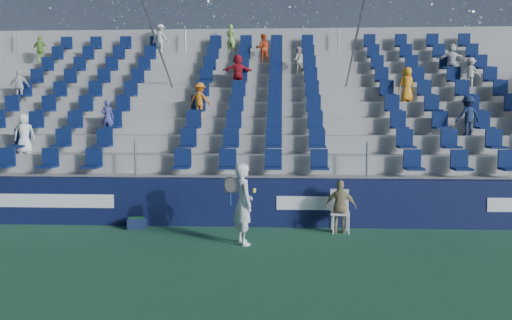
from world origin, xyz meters
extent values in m
plane|color=#296140|center=(0.00, 0.00, 0.00)|extent=(70.00, 70.00, 0.00)
cube|color=#10163C|center=(0.00, 3.15, 0.60)|extent=(24.00, 0.30, 1.20)
cube|color=white|center=(-5.00, 2.99, 0.62)|extent=(3.20, 0.02, 0.34)
cube|color=white|center=(1.50, 2.99, 0.62)|extent=(1.60, 0.02, 0.34)
cube|color=#A0A09B|center=(0.00, 3.72, 0.60)|extent=(24.00, 0.85, 1.20)
cube|color=#A0A09B|center=(0.00, 4.57, 0.85)|extent=(24.00, 0.85, 1.70)
cube|color=#A0A09B|center=(0.00, 5.42, 1.10)|extent=(24.00, 0.85, 2.20)
cube|color=#A0A09B|center=(0.00, 6.28, 1.35)|extent=(24.00, 0.85, 2.70)
cube|color=#A0A09B|center=(0.00, 7.12, 1.60)|extent=(24.00, 0.85, 3.20)
cube|color=#A0A09B|center=(0.00, 7.97, 1.85)|extent=(24.00, 0.85, 3.70)
cube|color=#A0A09B|center=(0.00, 8.82, 2.10)|extent=(24.00, 0.85, 4.20)
cube|color=#A0A09B|center=(0.00, 9.68, 2.35)|extent=(24.00, 0.85, 4.70)
cube|color=#A0A09B|center=(0.00, 10.52, 2.60)|extent=(24.00, 0.85, 5.20)
cube|color=#A0A09B|center=(0.00, 11.20, 3.10)|extent=(24.00, 0.50, 6.20)
cube|color=#0B1A47|center=(0.00, 3.72, 1.55)|extent=(16.05, 0.50, 0.70)
cube|color=#0B1A47|center=(0.00, 4.57, 2.05)|extent=(16.05, 0.50, 0.70)
cube|color=#0B1A47|center=(0.00, 5.42, 2.55)|extent=(16.05, 0.50, 0.70)
cube|color=#0B1A47|center=(0.00, 6.28, 3.05)|extent=(16.05, 0.50, 0.70)
cube|color=#0B1A47|center=(0.00, 7.12, 3.55)|extent=(16.05, 0.50, 0.70)
cube|color=#0B1A47|center=(0.00, 7.97, 4.05)|extent=(16.05, 0.50, 0.70)
cube|color=#0B1A47|center=(0.00, 8.82, 4.55)|extent=(16.05, 0.50, 0.70)
cube|color=#0B1A47|center=(0.00, 9.68, 5.05)|extent=(16.05, 0.50, 0.70)
cube|color=#0B1A47|center=(0.00, 10.52, 5.55)|extent=(16.05, 0.50, 0.70)
cylinder|color=gray|center=(-3.00, 7.12, 4.35)|extent=(0.06, 7.68, 4.55)
cylinder|color=gray|center=(3.00, 7.12, 4.35)|extent=(0.06, 7.68, 4.55)
imported|color=white|center=(-6.45, 4.52, 2.26)|extent=(0.63, 0.50, 1.13)
imported|color=#172446|center=(6.13, 5.38, 2.76)|extent=(0.79, 0.54, 1.12)
imported|color=orange|center=(-1.72, 6.23, 3.24)|extent=(0.79, 0.59, 1.08)
imported|color=silver|center=(-3.95, 10.47, 5.76)|extent=(0.82, 0.61, 1.13)
imported|color=orange|center=(4.80, 7.08, 3.75)|extent=(0.62, 0.50, 1.10)
imported|color=#8DC54E|center=(-8.38, 9.62, 5.25)|extent=(0.67, 0.32, 1.10)
imported|color=red|center=(0.10, 9.62, 5.24)|extent=(0.58, 0.49, 1.08)
imported|color=white|center=(6.73, 8.77, 4.73)|extent=(0.98, 0.31, 1.06)
imported|color=beige|center=(1.37, 8.77, 4.69)|extent=(0.54, 0.46, 0.98)
imported|color=silver|center=(-7.89, 7.08, 3.74)|extent=(0.66, 0.36, 1.08)
imported|color=#B51823|center=(-0.69, 7.93, 4.26)|extent=(1.09, 0.59, 1.13)
imported|color=#3C4384|center=(-4.34, 5.38, 2.72)|extent=(0.38, 0.25, 1.03)
imported|color=silver|center=(7.08, 7.93, 4.19)|extent=(0.72, 0.55, 0.98)
imported|color=#84BC4B|center=(-1.18, 10.47, 5.74)|extent=(0.46, 0.37, 1.08)
imported|color=silver|center=(0.00, 1.39, 0.88)|extent=(0.63, 0.76, 1.77)
cylinder|color=navy|center=(-0.25, 1.14, 1.02)|extent=(0.03, 0.03, 0.28)
torus|color=black|center=(-0.25, 1.14, 1.32)|extent=(0.30, 0.17, 0.28)
plane|color=#262626|center=(-0.25, 1.14, 1.32)|extent=(0.30, 0.16, 0.29)
sphere|color=yellow|center=(0.25, 1.19, 1.18)|extent=(0.07, 0.07, 0.07)
sphere|color=yellow|center=(0.25, 1.25, 1.21)|extent=(0.07, 0.07, 0.07)
cube|color=white|center=(2.22, 2.55, 0.46)|extent=(0.49, 0.49, 0.04)
cube|color=white|center=(2.22, 2.76, 0.74)|extent=(0.44, 0.10, 0.55)
cylinder|color=white|center=(2.04, 2.37, 0.22)|extent=(0.03, 0.03, 0.44)
cylinder|color=white|center=(2.40, 2.37, 0.22)|extent=(0.03, 0.03, 0.44)
cylinder|color=white|center=(2.04, 2.73, 0.22)|extent=(0.03, 0.03, 0.44)
cylinder|color=white|center=(2.40, 2.73, 0.22)|extent=(0.03, 0.03, 0.44)
imported|color=tan|center=(2.22, 2.50, 0.63)|extent=(0.78, 0.42, 1.26)
cube|color=#0E1936|center=(-2.76, 2.75, 0.13)|extent=(0.56, 0.47, 0.26)
cube|color=#1E662D|center=(-2.76, 2.75, 0.19)|extent=(0.45, 0.36, 0.16)
camera|label=1|loc=(0.82, -9.20, 2.80)|focal=35.00mm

